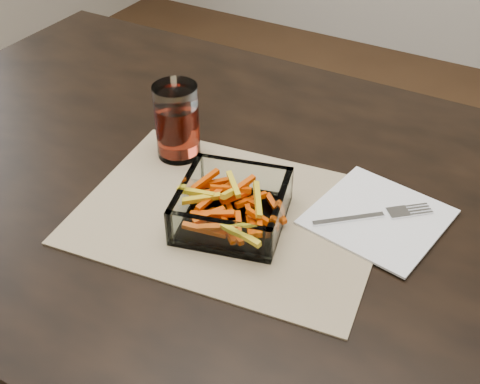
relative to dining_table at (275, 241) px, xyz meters
name	(u,v)px	position (x,y,z in m)	size (l,w,h in m)	color
dining_table	(275,241)	(0.00, 0.00, 0.00)	(1.60, 0.90, 0.75)	black
placemat	(230,214)	(-0.05, -0.07, 0.09)	(0.45, 0.33, 0.00)	tan
glass_bowl	(232,208)	(-0.03, -0.08, 0.12)	(0.19, 0.19, 0.06)	white
tumbler	(177,124)	(-0.20, 0.03, 0.15)	(0.07, 0.07, 0.13)	white
napkin	(378,217)	(0.15, 0.03, 0.09)	(0.18, 0.18, 0.00)	white
fork	(377,215)	(0.15, 0.03, 0.10)	(0.15, 0.14, 0.00)	silver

